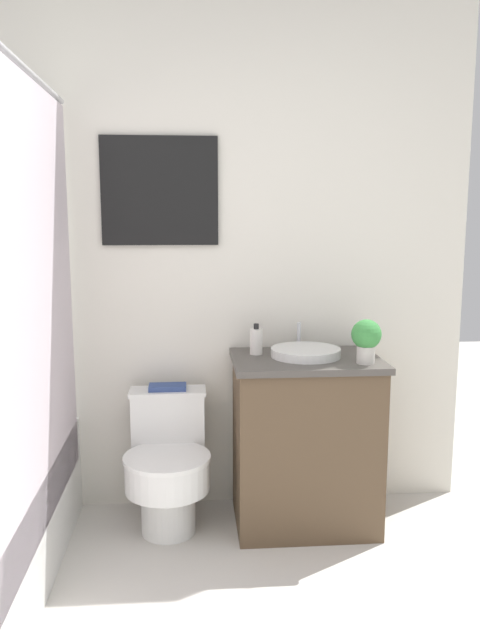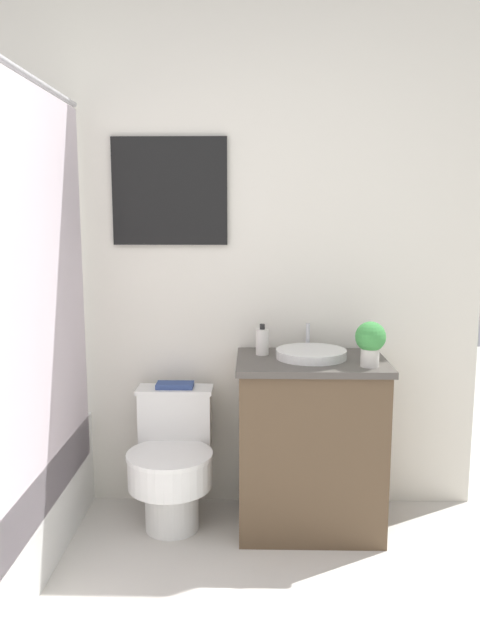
% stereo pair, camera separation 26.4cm
% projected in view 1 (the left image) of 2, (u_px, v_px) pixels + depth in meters
% --- Properties ---
extents(wall_back, '(3.13, 0.07, 2.50)m').
position_uv_depth(wall_back, '(152.00, 258.00, 3.04)').
color(wall_back, silver).
rests_on(wall_back, ground_plane).
extents(toilet, '(0.40, 0.51, 0.64)m').
position_uv_depth(toilet, '(168.00, 465.00, 2.91)').
color(toilet, white).
rests_on(toilet, ground_plane).
extents(vanity, '(0.68, 0.50, 0.81)m').
position_uv_depth(vanity, '(305.00, 441.00, 2.95)').
color(vanity, brown).
rests_on(vanity, ground_plane).
extents(sink, '(0.32, 0.36, 0.13)m').
position_uv_depth(sink, '(306.00, 352.00, 2.90)').
color(sink, white).
rests_on(sink, vanity).
extents(soap_bottle, '(0.06, 0.06, 0.15)m').
position_uv_depth(soap_bottle, '(256.00, 341.00, 2.94)').
color(soap_bottle, silver).
rests_on(soap_bottle, vanity).
extents(potted_plant, '(0.13, 0.13, 0.20)m').
position_uv_depth(potted_plant, '(366.00, 338.00, 2.75)').
color(potted_plant, beige).
rests_on(potted_plant, vanity).
extents(book_on_tank, '(0.18, 0.10, 0.02)m').
position_uv_depth(book_on_tank, '(168.00, 387.00, 2.99)').
color(book_on_tank, '#33477F').
rests_on(book_on_tank, toilet).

